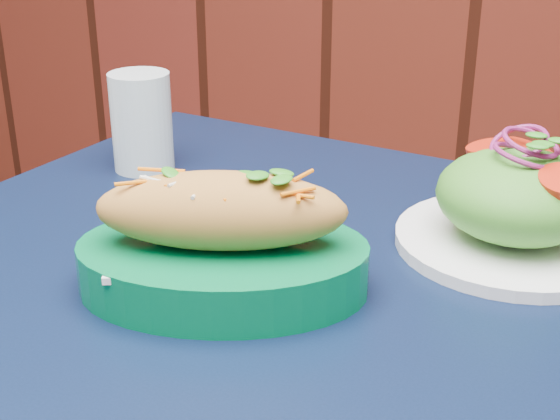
% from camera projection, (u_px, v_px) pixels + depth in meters
% --- Properties ---
extents(cafe_table, '(0.87, 0.87, 0.75)m').
position_uv_depth(cafe_table, '(269.00, 378.00, 0.70)').
color(cafe_table, black).
rests_on(cafe_table, ground).
extents(banh_mi_basket, '(0.29, 0.24, 0.11)m').
position_uv_depth(banh_mi_basket, '(222.00, 243.00, 0.65)').
color(banh_mi_basket, '#016536').
rests_on(banh_mi_basket, cafe_table).
extents(salad_plate, '(0.22, 0.22, 0.11)m').
position_uv_depth(salad_plate, '(516.00, 204.00, 0.73)').
color(salad_plate, white).
rests_on(salad_plate, cafe_table).
extents(water_glass, '(0.07, 0.07, 0.12)m').
position_uv_depth(water_glass, '(142.00, 122.00, 0.92)').
color(water_glass, silver).
rests_on(water_glass, cafe_table).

